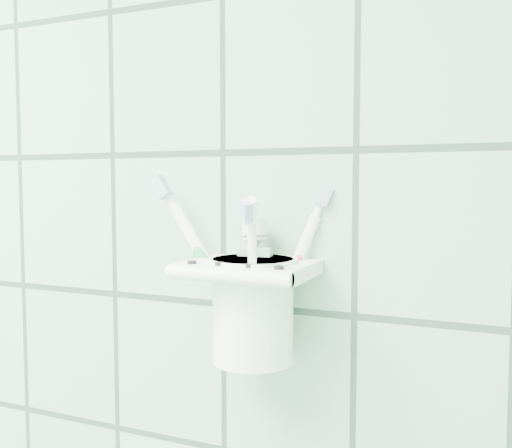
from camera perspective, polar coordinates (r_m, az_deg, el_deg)
holder_bracket at (r=0.58m, az=-0.71°, el=-4.65°), size 0.13×0.11×0.04m
cup at (r=0.59m, az=-0.31°, el=-8.20°), size 0.09×0.09×0.11m
toothbrush_pink at (r=0.59m, az=-0.09°, el=-2.23°), size 0.11×0.02×0.21m
toothbrush_blue at (r=0.59m, az=0.49°, el=-3.86°), size 0.06×0.05×0.18m
toothbrush_orange at (r=0.60m, az=-0.30°, el=-3.75°), size 0.04×0.08×0.18m
toothpaste_tube at (r=0.60m, az=0.19°, el=-5.13°), size 0.04×0.03×0.14m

